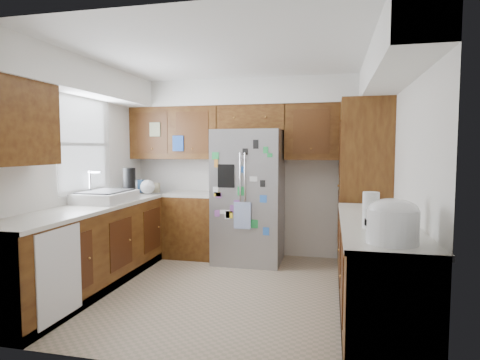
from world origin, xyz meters
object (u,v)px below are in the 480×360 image
Objects in this scene: pantry at (364,186)px; rice_cooker at (392,220)px; fridge at (249,196)px; paper_towel at (371,210)px.

pantry reaches higher than rice_cooker.
paper_towel is (1.41, -2.05, 0.16)m from fridge.
paper_towel is (-0.09, -1.99, -0.01)m from pantry.
fridge is (-1.50, 0.05, -0.17)m from pantry.
pantry is 2.00m from paper_towel.
pantry reaches higher than fridge.
paper_towel is at bearing 100.70° from rice_cooker.
pantry is 6.19× the size of rice_cooker.
paper_towel is at bearing -92.68° from pantry.
rice_cooker is (-0.00, -2.49, 0.00)m from pantry.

